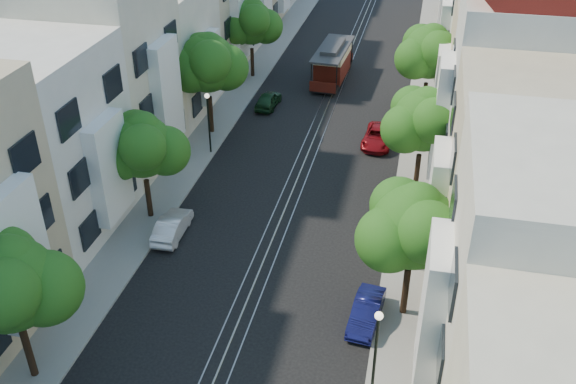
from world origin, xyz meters
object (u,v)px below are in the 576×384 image
Objects in this scene: tree_w_a at (10,286)px; lamp_east at (376,342)px; tree_e_b at (415,229)px; tree_w_c at (208,64)px; parked_car_w_far at (268,100)px; tree_w_d at (252,24)px; parked_car_e_mid at (366,312)px; cable_car at (333,61)px; tree_e_d at (430,53)px; parked_car_w_mid at (172,226)px; tree_w_b at (143,148)px; parked_car_e_far at (378,137)px; lamp_west at (208,114)px; tree_e_c at (424,122)px.

tree_w_a reaches higher than lamp_east.
tree_w_c reaches higher than tree_e_b.
tree_w_d is at bearing -61.64° from parked_car_w_far.
cable_car is at bearing 107.79° from parked_car_e_mid.
tree_e_d is 0.92× the size of cable_car.
cable_car is 2.10× the size of parked_car_w_mid.
parked_car_w_far is (-3.90, -6.46, -1.09)m from cable_car.
tree_w_b reaches higher than parked_car_e_far.
tree_w_b is at bearing -38.94° from parked_car_w_mid.
lamp_east is at bearing -100.93° from tree_e_b.
lamp_east is 1.02× the size of parked_car_e_far.
lamp_west reaches higher than parked_car_e_mid.
parked_car_w_mid is at bearing -98.49° from cable_car.
tree_e_b is 15.25m from tree_w_b.
tree_e_c is 1.57× the size of lamp_east.
lamp_west is 11.57m from parked_car_e_far.
tree_e_b is at bearing -90.00° from tree_e_c.
tree_e_b and tree_w_a have the same top height.
tree_w_c reaches higher than parked_car_w_mid.
parked_car_e_far is (11.54, 0.79, -4.50)m from tree_w_c.
tree_e_c reaches higher than lamp_east.
lamp_west is 0.56× the size of cable_car.
cable_car is at bearing 60.42° from tree_w_c.
parked_car_e_far is (-1.20, 17.65, 0.01)m from parked_car_e_mid.
tree_w_d reaches higher than parked_car_w_mid.
parked_car_e_far is (11.54, 23.79, -4.17)m from tree_w_a.
tree_w_a is 28.68m from parked_car_w_far.
lamp_west is (-13.56, 2.02, -1.75)m from tree_e_c.
tree_e_d reaches higher than parked_car_e_far.
tree_e_c is (-0.00, 11.00, -0.13)m from tree_e_b.
tree_w_c is 1.73× the size of parked_car_e_far.
tree_e_d is at bearing -19.15° from tree_w_d.
tree_w_b is 16.91m from parked_car_w_far.
parked_car_e_mid is (12.74, 6.14, -4.18)m from tree_w_a.
parked_car_e_far is (-1.90, 21.77, -2.28)m from lamp_east.
lamp_east is 1.00× the size of lamp_west.
tree_w_c is 2.09× the size of parked_car_e_mid.
tree_w_c reaches higher than tree_e_c.
tree_w_b is 4.44m from parked_car_w_mid.
tree_e_d reaches higher than tree_w_d.
tree_w_d is 23.78m from parked_car_w_mid.
parked_car_e_mid is (12.74, -27.86, -4.04)m from tree_w_d.
parked_car_e_far is at bearing 99.67° from tree_e_b.
parked_car_w_mid is at bearing -122.86° from parked_car_e_far.
tree_e_d is at bearing 49.73° from tree_w_b.
tree_e_b is at bearing 162.32° from parked_car_w_mid.
tree_e_c is 15.60m from tree_w_b.
parked_car_e_far is at bearing -62.94° from cable_car.
tree_w_d is at bearing 90.00° from tree_w_c.
tree_w_a is at bearing 78.75° from parked_car_w_mid.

